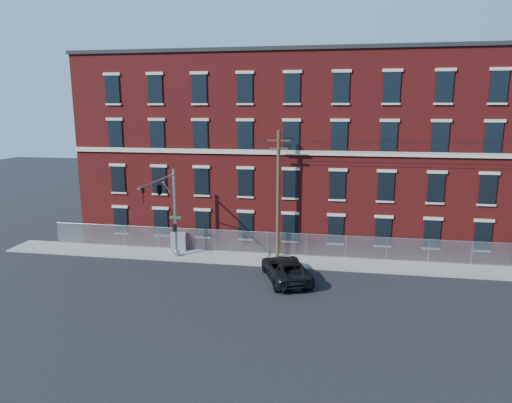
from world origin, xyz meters
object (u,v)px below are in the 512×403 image
(utility_pole_near, at_px, (278,192))
(utility_cabinet, at_px, (178,242))
(traffic_signal_mast, at_px, (163,197))
(pickup_truck, at_px, (286,269))

(utility_pole_near, relative_size, utility_cabinet, 6.61)
(traffic_signal_mast, xyz_separation_m, utility_pole_near, (8.00, 3.42, -0.05))
(utility_pole_near, xyz_separation_m, utility_cabinet, (-8.29, 0.20, -4.46))
(utility_pole_near, height_order, pickup_truck, utility_pole_near)
(utility_pole_near, height_order, utility_cabinet, utility_pole_near)
(utility_pole_near, xyz_separation_m, pickup_truck, (1.11, -4.38, -4.55))
(utility_pole_near, distance_m, pickup_truck, 6.41)
(utility_cabinet, bearing_deg, utility_pole_near, -15.24)
(traffic_signal_mast, xyz_separation_m, utility_cabinet, (-0.29, 3.62, -4.51))
(traffic_signal_mast, bearing_deg, utility_pole_near, 23.14)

